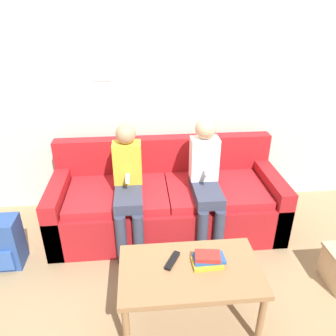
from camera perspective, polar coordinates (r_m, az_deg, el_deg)
name	(u,v)px	position (r m, az deg, el deg)	size (l,w,h in m)	color
ground_plane	(172,262)	(2.87, 0.76, -16.13)	(10.00, 10.00, 0.00)	#937A56
wall_back	(162,80)	(3.18, -1.11, 15.06)	(8.00, 0.07, 2.60)	beige
couch	(167,201)	(3.11, -0.24, -5.80)	(2.08, 0.82, 0.80)	maroon
coffee_table	(190,275)	(2.22, 3.87, -18.06)	(0.91, 0.53, 0.44)	#8E6642
person_left	(128,183)	(2.77, -6.97, -2.62)	(0.24, 0.56, 1.07)	#33384C
person_right	(206,177)	(2.82, 6.64, -1.65)	(0.24, 0.56, 1.10)	#33384C
tv_remote	(172,261)	(2.22, 0.77, -15.81)	(0.12, 0.17, 0.02)	black
book_stack	(208,260)	(2.20, 6.96, -15.55)	(0.22, 0.14, 0.07)	gold
backpack	(5,243)	(3.02, -26.59, -11.60)	(0.26, 0.24, 0.44)	#284789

